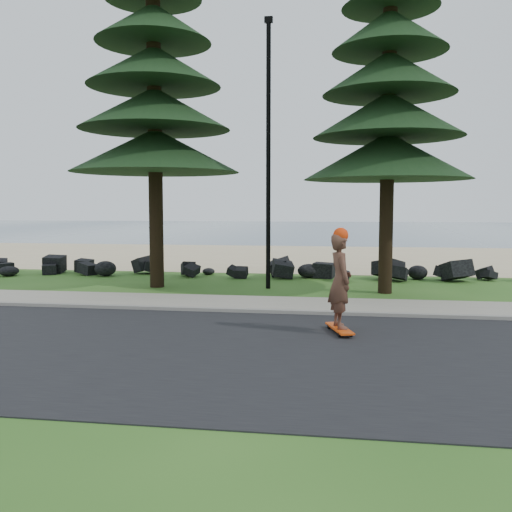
% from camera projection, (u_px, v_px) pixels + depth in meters
% --- Properties ---
extents(ground, '(160.00, 160.00, 0.00)m').
position_uv_depth(ground, '(251.00, 306.00, 14.45)').
color(ground, '#2C5A1C').
rests_on(ground, ground).
extents(road, '(160.00, 7.00, 0.02)m').
position_uv_depth(road, '(210.00, 350.00, 10.01)').
color(road, black).
rests_on(road, ground).
extents(kerb, '(160.00, 0.20, 0.10)m').
position_uv_depth(kerb, '(245.00, 311.00, 13.56)').
color(kerb, gray).
rests_on(kerb, ground).
extents(sidewalk, '(160.00, 2.00, 0.08)m').
position_uv_depth(sidewalk, '(253.00, 303.00, 14.64)').
color(sidewalk, gray).
rests_on(sidewalk, ground).
extents(beach_sand, '(160.00, 15.00, 0.01)m').
position_uv_depth(beach_sand, '(298.00, 256.00, 28.72)').
color(beach_sand, tan).
rests_on(beach_sand, ground).
extents(ocean, '(160.00, 58.00, 0.01)m').
position_uv_depth(ocean, '(324.00, 229.00, 64.65)').
color(ocean, '#334A62').
rests_on(ocean, ground).
extents(seawall_boulders, '(60.00, 2.40, 1.10)m').
position_uv_depth(seawall_boulders, '(277.00, 279.00, 19.96)').
color(seawall_boulders, black).
rests_on(seawall_boulders, ground).
extents(pine_left, '(5.20, 5.20, 13.78)m').
position_uv_depth(pine_left, '(153.00, 1.00, 17.17)').
color(pine_left, black).
rests_on(pine_left, ground).
extents(pine_right, '(4.80, 4.80, 12.72)m').
position_uv_depth(pine_right, '(390.00, 10.00, 15.97)').
color(pine_right, black).
rests_on(pine_right, ground).
extents(lamp_post, '(0.25, 0.14, 8.14)m').
position_uv_depth(lamp_post, '(268.00, 153.00, 17.24)').
color(lamp_post, black).
rests_on(lamp_post, ground).
extents(skateboarder, '(0.63, 1.16, 2.10)m').
position_uv_depth(skateboarder, '(340.00, 281.00, 11.25)').
color(skateboarder, '#D6430C').
rests_on(skateboarder, ground).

